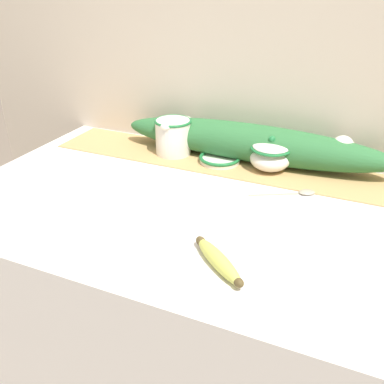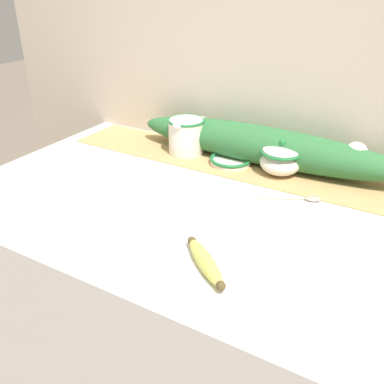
{
  "view_description": "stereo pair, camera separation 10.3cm",
  "coord_description": "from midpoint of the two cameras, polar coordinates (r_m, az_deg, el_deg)",
  "views": [
    {
      "loc": [
        0.32,
        -0.87,
        1.42
      ],
      "look_at": [
        -0.04,
        -0.04,
        0.94
      ],
      "focal_mm": 40.0,
      "sensor_mm": 36.0,
      "label": 1
    },
    {
      "loc": [
        0.42,
        -0.83,
        1.42
      ],
      "look_at": [
        -0.04,
        -0.04,
        0.94
      ],
      "focal_mm": 40.0,
      "sensor_mm": 36.0,
      "label": 2
    }
  ],
  "objects": [
    {
      "name": "table_runner",
      "position": [
        1.29,
        10.78,
        3.04
      ],
      "size": [
        1.24,
        0.2,
        0.0
      ],
      "primitive_type": "cube",
      "color": "tan",
      "rests_on": "countertop"
    },
    {
      "name": "cream_pitcher",
      "position": [
        1.36,
        1.43,
        7.58
      ],
      "size": [
        0.12,
        0.14,
        0.11
      ],
      "color": "white",
      "rests_on": "countertop"
    },
    {
      "name": "spoon",
      "position": [
        1.15,
        17.84,
        -0.91
      ],
      "size": [
        0.16,
        0.1,
        0.01
      ],
      "rotation": [
        0.0,
        0.0,
        0.49
      ],
      "color": "#A89E89",
      "rests_on": "countertop"
    },
    {
      "name": "countertop",
      "position": [
        1.34,
        4.84,
        -18.84
      ],
      "size": [
        1.35,
        0.75,
        0.89
      ],
      "primitive_type": "cube",
      "color": "silver",
      "rests_on": "ground_plane"
    },
    {
      "name": "poinsettia_garland",
      "position": [
        1.3,
        11.76,
        6.1
      ],
      "size": [
        0.84,
        0.13,
        0.11
      ],
      "color": "#2D6B38",
      "rests_on": "countertop"
    },
    {
      "name": "banana",
      "position": [
        0.85,
        5.27,
        -9.33
      ],
      "size": [
        0.15,
        0.13,
        0.03
      ],
      "rotation": [
        0.0,
        0.0,
        -0.69
      ],
      "color": "#CCD156",
      "rests_on": "countertop"
    },
    {
      "name": "small_dish",
      "position": [
        1.3,
        7.41,
        4.16
      ],
      "size": [
        0.13,
        0.13,
        0.02
      ],
      "color": "white",
      "rests_on": "countertop"
    },
    {
      "name": "sugar_bowl",
      "position": [
        1.25,
        14.09,
        4.26
      ],
      "size": [
        0.12,
        0.12,
        0.1
      ],
      "color": "white",
      "rests_on": "countertop"
    },
    {
      "name": "back_wall",
      "position": [
        1.32,
        14.09,
        17.35
      ],
      "size": [
        2.15,
        0.04,
        2.4
      ],
      "primitive_type": "cube",
      "color": "beige",
      "rests_on": "ground_plane"
    }
  ]
}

